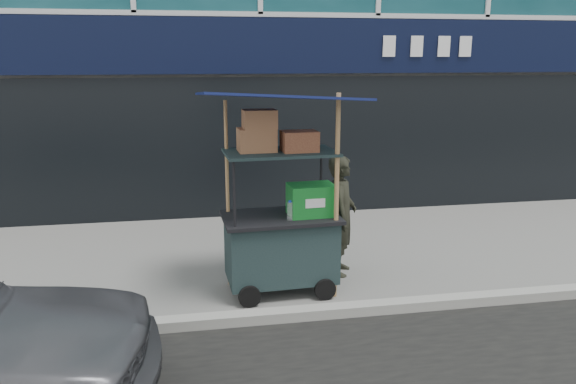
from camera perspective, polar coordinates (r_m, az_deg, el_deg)
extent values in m
plane|color=slate|center=(6.38, 2.18, -11.87)|extent=(80.00, 80.00, 0.00)
cube|color=#96978F|center=(6.17, 2.59, -12.15)|extent=(80.00, 0.18, 0.12)
cube|color=black|center=(9.55, -2.77, 14.61)|extent=(15.68, 0.06, 0.90)
cube|color=black|center=(9.72, -2.68, 4.53)|extent=(15.68, 0.04, 2.40)
cube|color=#192A2B|center=(6.67, -0.75, -5.78)|extent=(1.29, 0.79, 0.73)
cylinder|color=black|center=(6.40, -3.92, -10.57)|extent=(0.25, 0.06, 0.25)
cylinder|color=black|center=(6.57, 3.80, -9.86)|extent=(0.25, 0.06, 0.25)
cube|color=black|center=(6.55, -0.76, -2.58)|extent=(1.38, 0.88, 0.04)
cylinder|color=black|center=(6.06, -5.48, -0.35)|extent=(0.03, 0.03, 0.79)
cylinder|color=black|center=(6.31, 4.96, 0.22)|extent=(0.03, 0.03, 0.79)
cylinder|color=black|center=(6.67, -6.19, 0.93)|extent=(0.03, 0.03, 0.79)
cylinder|color=black|center=(6.90, 3.37, 1.41)|extent=(0.03, 0.03, 0.79)
cube|color=#192A2B|center=(6.38, -0.78, 4.03)|extent=(1.29, 0.79, 0.03)
cylinder|color=olive|center=(6.34, 4.94, -0.71)|extent=(0.05, 0.05, 2.36)
cylinder|color=olive|center=(6.71, -6.15, -0.38)|extent=(0.04, 0.04, 2.25)
cube|color=#0D184A|center=(6.31, -0.80, 9.67)|extent=(1.84, 1.34, 0.21)
cube|color=#106926|center=(6.53, 2.36, -0.79)|extent=(0.54, 0.39, 0.37)
cylinder|color=silver|center=(6.34, 0.19, -1.98)|extent=(0.07, 0.07, 0.21)
cylinder|color=#1935C1|center=(6.31, 0.20, -0.97)|extent=(0.04, 0.04, 0.02)
cube|color=brown|center=(6.36, -3.20, 5.31)|extent=(0.43, 0.33, 0.26)
cube|color=#9C6C44|center=(6.36, 1.17, 5.18)|extent=(0.41, 0.31, 0.23)
cube|color=brown|center=(6.32, -2.92, 7.41)|extent=(0.38, 0.29, 0.21)
imported|color=black|center=(7.17, 5.46, -2.40)|extent=(0.54, 0.65, 1.54)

